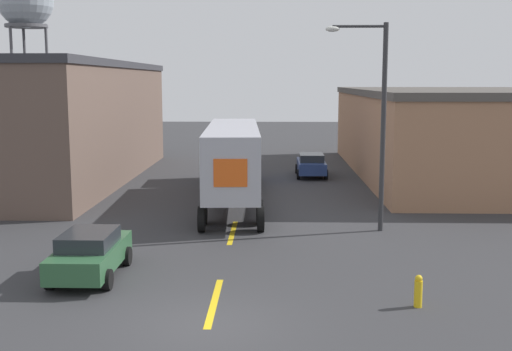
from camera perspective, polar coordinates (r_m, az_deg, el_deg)
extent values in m
plane|color=#333335|center=(16.56, -4.28, -13.12)|extent=(160.00, 160.00, 0.00)
cube|color=gold|center=(18.14, -3.73, -11.14)|extent=(0.20, 3.98, 0.01)
cube|color=gold|center=(25.98, -2.09, -5.08)|extent=(0.20, 3.98, 0.01)
cube|color=gold|center=(33.99, -1.23, -1.85)|extent=(0.20, 3.98, 0.01)
cube|color=brown|center=(41.57, -19.08, 4.30)|extent=(11.71, 23.34, 6.81)
cube|color=#333338|center=(41.50, -19.33, 9.27)|extent=(11.91, 23.54, 0.40)
cube|color=#9E7051|center=(43.70, 18.00, 3.43)|extent=(13.76, 25.10, 5.14)
cube|color=#4C4742|center=(43.56, 18.17, 7.05)|extent=(13.96, 25.30, 0.40)
cube|color=navy|center=(39.01, -1.89, 2.43)|extent=(2.42, 3.28, 2.94)
cube|color=#A8A8B2|center=(30.96, -2.08, 1.86)|extent=(2.97, 12.40, 2.75)
cube|color=#E55619|center=(24.85, -2.29, 0.23)|extent=(1.32, 0.09, 1.10)
cylinder|color=black|center=(39.58, -0.15, 0.38)|extent=(0.33, 1.06, 1.05)
cylinder|color=black|center=(39.61, -3.61, 0.37)|extent=(0.33, 1.06, 1.05)
cylinder|color=black|center=(38.33, -0.11, 0.12)|extent=(0.33, 1.06, 1.05)
cylinder|color=black|center=(38.36, -3.69, 0.11)|extent=(0.33, 1.06, 1.05)
cylinder|color=black|center=(27.38, 0.33, -3.25)|extent=(0.33, 1.06, 1.05)
cylinder|color=black|center=(27.42, -4.68, -3.27)|extent=(0.33, 1.06, 1.05)
cylinder|color=black|center=(26.01, 0.41, -3.88)|extent=(0.33, 1.06, 1.05)
cylinder|color=black|center=(26.05, -4.87, -3.89)|extent=(0.33, 1.06, 1.05)
cube|color=#2D5B38|center=(20.78, -14.50, -6.95)|extent=(1.70, 4.12, 0.69)
cube|color=#23282D|center=(20.53, -14.65, -5.49)|extent=(1.50, 2.14, 0.46)
cylinder|color=black|center=(21.86, -11.38, -7.03)|extent=(0.22, 0.62, 0.62)
cylinder|color=black|center=(22.29, -15.68, -6.87)|extent=(0.22, 0.62, 0.62)
cylinder|color=black|center=(19.48, -13.06, -9.00)|extent=(0.22, 0.62, 0.62)
cylinder|color=black|center=(19.97, -17.85, -8.76)|extent=(0.22, 0.62, 0.62)
cube|color=navy|center=(41.10, 4.93, 0.84)|extent=(1.70, 4.12, 0.69)
cube|color=#23282D|center=(40.90, 4.95, 1.61)|extent=(1.50, 2.14, 0.46)
cylinder|color=black|center=(42.46, 5.96, 0.60)|extent=(0.22, 0.62, 0.62)
cylinder|color=black|center=(42.36, 3.67, 0.61)|extent=(0.22, 0.62, 0.62)
cylinder|color=black|center=(39.94, 6.24, 0.10)|extent=(0.22, 0.62, 0.62)
cylinder|color=black|center=(39.84, 3.80, 0.11)|extent=(0.22, 0.62, 0.62)
cylinder|color=#47474C|center=(67.70, -17.98, 7.80)|extent=(0.28, 0.28, 11.58)
cylinder|color=#47474C|center=(70.24, -19.75, 7.72)|extent=(0.28, 0.28, 11.58)
cylinder|color=#47474C|center=(67.17, -20.77, 7.66)|extent=(0.28, 0.28, 11.58)
cylinder|color=#4C4C51|center=(68.56, -19.74, 12.40)|extent=(4.09, 4.09, 0.30)
sphere|color=#939EA8|center=(68.80, -19.84, 14.49)|extent=(5.44, 5.44, 5.44)
cylinder|color=#2D2D30|center=(26.16, 11.24, 4.08)|extent=(0.20, 0.20, 8.32)
cylinder|color=#2D2D30|center=(26.02, 9.17, 12.96)|extent=(2.09, 0.11, 0.11)
ellipsoid|color=silver|center=(25.90, 6.82, 12.81)|extent=(0.56, 0.32, 0.22)
cylinder|color=gold|center=(18.15, 14.22, -10.16)|extent=(0.22, 0.22, 0.74)
sphere|color=gold|center=(18.02, 14.27, -8.87)|extent=(0.20, 0.20, 0.20)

